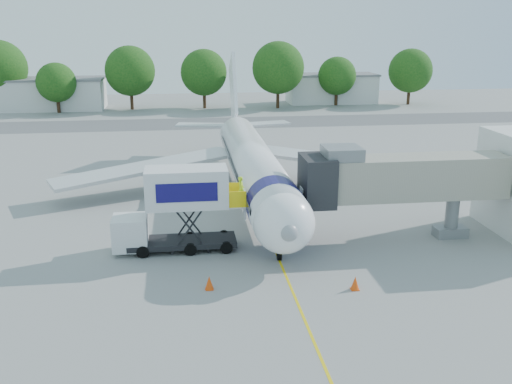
{
  "coord_description": "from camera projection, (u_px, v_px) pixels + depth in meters",
  "views": [
    {
      "loc": [
        -5.73,
        -42.13,
        14.29
      ],
      "look_at": [
        -0.89,
        -5.13,
        3.2
      ],
      "focal_mm": 40.0,
      "sensor_mm": 36.0,
      "label": 1
    }
  ],
  "objects": [
    {
      "name": "guidance_line",
      "position": [
        259.0,
        212.0,
        44.83
      ],
      "size": [
        0.15,
        70.0,
        0.01
      ],
      "primitive_type": "cube",
      "color": "yellow",
      "rests_on": "ground"
    },
    {
      "name": "ground_tug",
      "position": [
        353.0,
        307.0,
        28.31
      ],
      "size": [
        4.03,
        2.93,
        1.45
      ],
      "rotation": [
        0.0,
        0.0,
        -0.33
      ],
      "color": "silver",
      "rests_on": "ground"
    },
    {
      "name": "catering_hiloader",
      "position": [
        177.0,
        210.0,
        36.61
      ],
      "size": [
        8.52,
        2.44,
        5.5
      ],
      "color": "black",
      "rests_on": "ground"
    },
    {
      "name": "ground",
      "position": [
        259.0,
        212.0,
        44.83
      ],
      "size": [
        160.0,
        160.0,
        0.0
      ],
      "primitive_type": "plane",
      "color": "gray",
      "rests_on": "ground"
    },
    {
      "name": "tree_e",
      "position": [
        278.0,
        68.0,
        97.6
      ],
      "size": [
        8.94,
        8.94,
        11.39
      ],
      "color": "#382314",
      "rests_on": "ground"
    },
    {
      "name": "aircraft",
      "position": [
        252.0,
        163.0,
        47.91
      ],
      "size": [
        34.17,
        37.73,
        11.35
      ],
      "color": "white",
      "rests_on": "ground"
    },
    {
      "name": "taxiway_strip",
      "position": [
        221.0,
        123.0,
        84.75
      ],
      "size": [
        120.0,
        10.0,
        0.01
      ],
      "primitive_type": "cube",
      "color": "#59595B",
      "rests_on": "ground"
    },
    {
      "name": "outbuilding_right",
      "position": [
        331.0,
        88.0,
        105.74
      ],
      "size": [
        16.4,
        7.4,
        5.3
      ],
      "color": "silver",
      "rests_on": "ground"
    },
    {
      "name": "safety_cone_b",
      "position": [
        209.0,
        283.0,
        31.76
      ],
      "size": [
        0.49,
        0.49,
        0.78
      ],
      "color": "#E8460C",
      "rests_on": "ground"
    },
    {
      "name": "jet_bridge",
      "position": [
        392.0,
        179.0,
        37.93
      ],
      "size": [
        13.9,
        3.2,
        6.6
      ],
      "color": "#9D9786",
      "rests_on": "ground"
    },
    {
      "name": "tree_g",
      "position": [
        410.0,
        71.0,
        102.4
      ],
      "size": [
        7.81,
        7.81,
        9.96
      ],
      "color": "#382314",
      "rests_on": "ground"
    },
    {
      "name": "tree_c",
      "position": [
        130.0,
        71.0,
        96.24
      ],
      "size": [
        8.41,
        8.41,
        10.72
      ],
      "color": "#382314",
      "rests_on": "ground"
    },
    {
      "name": "tree_b",
      "position": [
        56.0,
        82.0,
        92.99
      ],
      "size": [
        6.41,
        6.41,
        8.18
      ],
      "color": "#382314",
      "rests_on": "ground"
    },
    {
      "name": "tree_f",
      "position": [
        337.0,
        76.0,
        101.47
      ],
      "size": [
        6.76,
        6.76,
        8.62
      ],
      "color": "#382314",
      "rests_on": "ground"
    },
    {
      "name": "safety_cone_a",
      "position": [
        355.0,
        283.0,
        31.71
      ],
      "size": [
        0.5,
        0.5,
        0.79
      ],
      "color": "#E8460C",
      "rests_on": "ground"
    },
    {
      "name": "outbuilding_left",
      "position": [
        50.0,
        94.0,
        97.62
      ],
      "size": [
        18.4,
        8.4,
        5.3
      ],
      "color": "silver",
      "rests_on": "ground"
    },
    {
      "name": "tree_d",
      "position": [
        204.0,
        72.0,
        97.74
      ],
      "size": [
        7.92,
        7.92,
        10.1
      ],
      "color": "#382314",
      "rests_on": "ground"
    }
  ]
}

